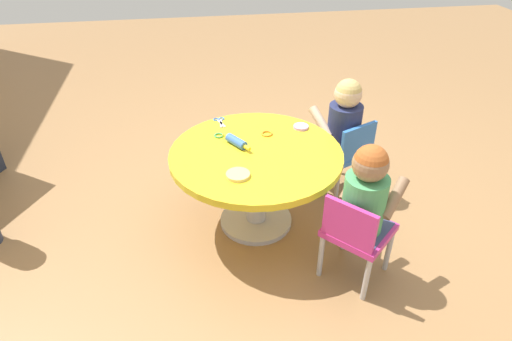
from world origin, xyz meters
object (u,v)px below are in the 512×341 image
child_chair_left (356,232)px  craft_scissors (220,121)px  seated_child_right (344,118)px  child_chair_right (345,152)px  craft_table (256,168)px  seated_child_left (366,192)px  rolling_pin (236,142)px

child_chair_left → craft_scissors: bearing=33.0°
seated_child_right → craft_scissors: bearing=81.3°
child_chair_right → craft_scissors: (0.15, 0.79, 0.21)m
child_chair_left → craft_scissors: child_chair_left is taller
child_chair_left → seated_child_right: 0.84m
child_chair_right → child_chair_left: bearing=165.3°
craft_table → seated_child_left: bearing=-137.1°
seated_child_right → rolling_pin: (-0.19, 0.71, 0.00)m
seated_child_right → rolling_pin: bearing=105.3°
seated_child_right → craft_scissors: size_ratio=3.67×
craft_table → craft_scissors: craft_scissors is taller
child_chair_left → craft_scissors: 1.11m
craft_table → craft_scissors: 0.44m
craft_table → child_chair_right: child_chair_right is taller
craft_table → craft_scissors: size_ratio=7.00×
child_chair_right → craft_scissors: bearing=78.9°
seated_child_right → child_chair_left: bearing=167.1°
child_chair_left → craft_scissors: (0.91, 0.59, 0.21)m
craft_table → child_chair_right: (0.24, -0.62, -0.10)m
child_chair_right → seated_child_right: seated_child_right is taller
seated_child_left → rolling_pin: bearing=44.0°
child_chair_right → craft_scissors: child_chair_right is taller
seated_child_left → craft_scissors: bearing=35.1°
seated_child_left → child_chair_right: (0.73, -0.17, -0.23)m
child_chair_left → seated_child_left: size_ratio=1.05×
rolling_pin → craft_scissors: 0.32m
craft_table → seated_child_right: (0.28, -0.61, 0.13)m
craft_table → rolling_pin: (0.08, 0.10, 0.13)m
child_chair_left → craft_table: bearing=39.5°
child_chair_left → child_chair_right: bearing=-14.7°
seated_child_left → child_chair_right: size_ratio=0.95×
child_chair_left → seated_child_right: seated_child_right is taller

